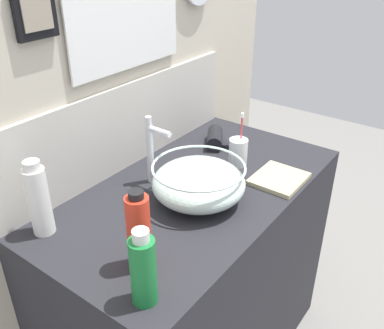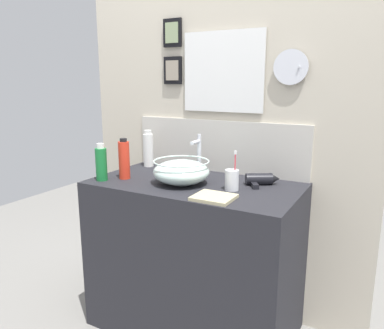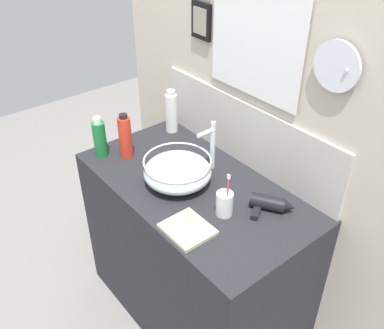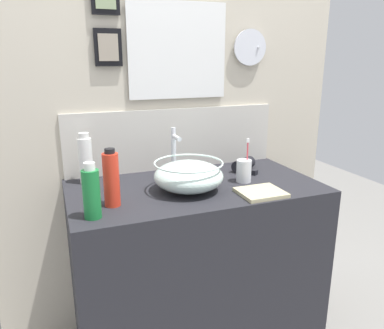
% 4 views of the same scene
% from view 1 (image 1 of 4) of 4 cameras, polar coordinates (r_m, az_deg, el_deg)
% --- Properties ---
extents(vanity_counter, '(1.13, 0.61, 0.87)m').
position_cam_1_polar(vanity_counter, '(1.75, 0.31, -15.38)').
color(vanity_counter, '#232328').
rests_on(vanity_counter, ground).
extents(back_panel, '(1.84, 0.10, 2.33)m').
position_cam_1_polar(back_panel, '(1.55, -9.78, 10.12)').
color(back_panel, beige).
rests_on(back_panel, ground).
extents(glass_bowl_sink, '(0.30, 0.30, 0.13)m').
position_cam_1_polar(glass_bowl_sink, '(1.38, 0.88, -2.41)').
color(glass_bowl_sink, silver).
rests_on(glass_bowl_sink, vanity_counter).
extents(faucet, '(0.02, 0.10, 0.24)m').
position_cam_1_polar(faucet, '(1.45, -5.38, 2.37)').
color(faucet, silver).
rests_on(faucet, vanity_counter).
extents(hair_drier, '(0.19, 0.19, 0.06)m').
position_cam_1_polar(hair_drier, '(1.77, 3.21, 3.67)').
color(hair_drier, black).
rests_on(hair_drier, vanity_counter).
extents(toothbrush_cup, '(0.07, 0.07, 0.20)m').
position_cam_1_polar(toothbrush_cup, '(1.60, 6.17, 1.68)').
color(toothbrush_cup, silver).
rests_on(toothbrush_cup, vanity_counter).
extents(shampoo_bottle, '(0.06, 0.06, 0.24)m').
position_cam_1_polar(shampoo_bottle, '(1.29, -19.78, -4.41)').
color(shampoo_bottle, white).
rests_on(shampoo_bottle, vanity_counter).
extents(spray_bottle, '(0.06, 0.06, 0.21)m').
position_cam_1_polar(spray_bottle, '(1.02, -6.53, -13.75)').
color(spray_bottle, '#197233').
rests_on(spray_bottle, vanity_counter).
extents(lotion_bottle, '(0.06, 0.06, 0.23)m').
position_cam_1_polar(lotion_bottle, '(1.11, -7.12, -8.84)').
color(lotion_bottle, red).
rests_on(lotion_bottle, vanity_counter).
extents(hand_towel, '(0.19, 0.16, 0.02)m').
position_cam_1_polar(hand_towel, '(1.54, 11.52, -1.87)').
color(hand_towel, tan).
rests_on(hand_towel, vanity_counter).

